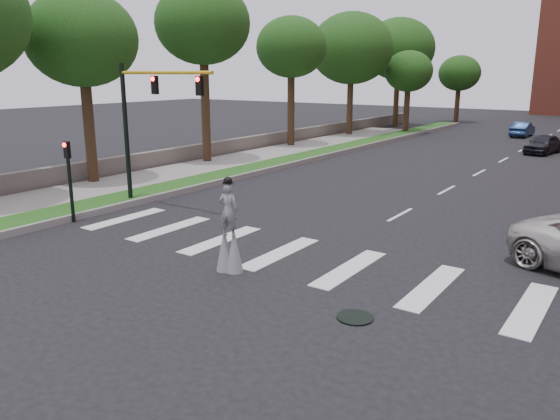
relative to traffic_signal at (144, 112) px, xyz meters
The scene contains 18 objects.
ground_plane 11.04m from the traffic_signal, 17.05° to the right, with size 160.00×160.00×0.00m, color black.
grass_median 17.56m from the traffic_signal, 95.77° to the left, with size 2.00×60.00×0.25m, color #1C4A15.
median_curb 17.48m from the traffic_signal, 92.25° to the left, with size 0.20×60.00×0.28m, color gray.
sidewalk_left 9.37m from the traffic_signal, 123.98° to the left, with size 4.00×60.00×0.18m, color gray.
stone_wall 20.64m from the traffic_signal, 110.80° to the left, with size 0.50×56.00×1.10m, color #5A544D.
manhole 14.33m from the traffic_signal, 21.36° to the right, with size 0.90×0.90×0.04m, color black.
traffic_signal is the anchor object (origin of this frame).
secondary_signal 4.17m from the traffic_signal, 98.43° to the right, with size 0.25×0.21×3.23m.
stilt_performer 9.69m from the traffic_signal, 27.30° to the right, with size 0.83×0.60×2.89m.
car_near 30.23m from the traffic_signal, 67.69° to the left, with size 1.67×4.15×1.41m, color black.
car_mid 39.51m from the traffic_signal, 78.59° to the left, with size 1.43×4.09×1.35m, color navy.
tree_1 7.28m from the traffic_signal, 164.11° to the left, with size 5.61×5.61×9.83m.
tree_2 12.77m from the traffic_signal, 119.62° to the left, with size 5.92×5.92×11.28m.
tree_3 21.34m from the traffic_signal, 106.13° to the left, with size 5.44×5.44×10.01m.
tree_4 30.84m from the traffic_signal, 100.90° to the left, with size 7.56×7.56×11.14m.
tree_5 41.30m from the traffic_signal, 97.98° to the left, with size 7.57×7.57×11.45m.
tree_6 35.08m from the traffic_signal, 93.56° to the left, with size 4.56×4.56×7.85m.
tree_7 49.94m from the traffic_signal, 92.15° to the left, with size 4.82×4.82×7.76m.
Camera 1 is at (8.45, -13.09, 5.81)m, focal length 35.00 mm.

